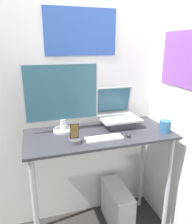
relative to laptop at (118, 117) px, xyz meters
name	(u,v)px	position (x,y,z in m)	size (l,w,h in m)	color
wall_back	(87,89)	(-0.22, 0.23, 0.21)	(6.00, 0.06, 2.60)	white
desk	(99,150)	(-0.22, -0.13, -0.23)	(1.18, 0.54, 1.01)	#333338
laptop	(118,117)	(0.00, 0.00, 0.00)	(0.34, 0.31, 0.32)	#4C4C51
monitor	(62,97)	(-0.48, 0.00, 0.21)	(0.59, 0.17, 0.55)	silver
keyboard	(104,138)	(-0.22, -0.25, -0.07)	(0.29, 0.09, 0.02)	white
mouse	(128,135)	(-0.02, -0.26, -0.07)	(0.04, 0.06, 0.03)	#262626
cell_phone	(75,139)	(-0.44, -0.25, -0.04)	(0.09, 0.09, 0.15)	#4C4C51
computer_tower	(117,206)	(-0.01, -0.08, -0.88)	(0.17, 0.45, 0.41)	silver
mug	(165,126)	(0.30, -0.27, -0.03)	(0.09, 0.09, 0.10)	#336699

